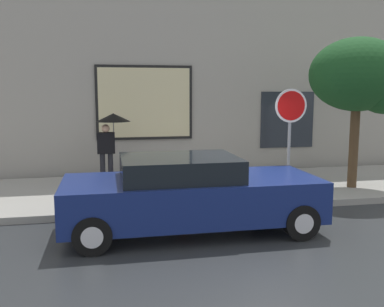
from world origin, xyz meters
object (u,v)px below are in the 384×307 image
(parked_car, at_px, (190,194))
(stop_sign, at_px, (290,122))
(fire_hydrant, at_px, (187,182))
(street_tree, at_px, (363,78))
(pedestrian_with_umbrella, at_px, (111,129))

(parked_car, distance_m, stop_sign, 3.24)
(fire_hydrant, xyz_separation_m, street_tree, (4.51, 0.08, 2.45))
(parked_car, xyz_separation_m, fire_hydrant, (0.33, 2.05, -0.22))
(parked_car, xyz_separation_m, street_tree, (4.83, 2.14, 2.23))
(parked_car, relative_size, stop_sign, 1.87)
(stop_sign, bearing_deg, fire_hydrant, 165.70)
(parked_car, bearing_deg, fire_hydrant, 81.00)
(parked_car, xyz_separation_m, stop_sign, (2.62, 1.47, 1.21))
(parked_car, bearing_deg, street_tree, 23.86)
(pedestrian_with_umbrella, bearing_deg, parked_car, -70.87)
(fire_hydrant, bearing_deg, stop_sign, -14.30)
(fire_hydrant, xyz_separation_m, stop_sign, (2.30, -0.59, 1.43))
(pedestrian_with_umbrella, bearing_deg, fire_hydrant, -48.40)
(parked_car, relative_size, street_tree, 1.24)
(parked_car, height_order, fire_hydrant, parked_car)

